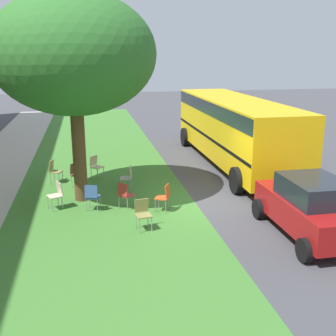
{
  "coord_description": "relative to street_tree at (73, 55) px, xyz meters",
  "views": [
    {
      "loc": [
        -12.77,
        3.62,
        4.88
      ],
      "look_at": [
        1.21,
        0.89,
        0.92
      ],
      "focal_mm": 44.89,
      "sensor_mm": 36.0,
      "label": 1
    }
  ],
  "objects": [
    {
      "name": "ground",
      "position": [
        -1.06,
        -3.92,
        -4.79
      ],
      "size": [
        80.0,
        80.0,
        0.0
      ],
      "primitive_type": "plane",
      "color": "#424247"
    },
    {
      "name": "grass_verge",
      "position": [
        -1.06,
        -0.72,
        -4.78
      ],
      "size": [
        48.0,
        6.0,
        0.01
      ],
      "primitive_type": "cube",
      "color": "#3D752D",
      "rests_on": "ground"
    },
    {
      "name": "street_tree",
      "position": [
        0.0,
        0.0,
        0.0
      ],
      "size": [
        5.18,
        5.18,
        6.72
      ],
      "color": "brown",
      "rests_on": "ground"
    },
    {
      "name": "chair_0",
      "position": [
        1.55,
        0.17,
        -4.27
      ],
      "size": [
        0.59,
        0.59,
        0.88
      ],
      "color": "brown",
      "rests_on": "ground"
    },
    {
      "name": "chair_1",
      "position": [
        2.54,
        -0.56,
        -4.27
      ],
      "size": [
        0.59,
        0.59,
        0.88
      ],
      "color": "beige",
      "rests_on": "ground"
    },
    {
      "name": "chair_2",
      "position": [
        2.17,
        1.02,
        -4.27
      ],
      "size": [
        0.52,
        0.53,
        0.88
      ],
      "color": "olive",
      "rests_on": "ground"
    },
    {
      "name": "chair_3",
      "position": [
        -1.13,
        -0.35,
        -4.27
      ],
      "size": [
        0.52,
        0.52,
        0.88
      ],
      "color": "#335184",
      "rests_on": "ground"
    },
    {
      "name": "chair_4",
      "position": [
        -1.59,
        -2.57,
        -4.27
      ],
      "size": [
        0.56,
        0.56,
        0.88
      ],
      "color": "#C64C1E",
      "rests_on": "ground"
    },
    {
      "name": "chair_5",
      "position": [
        0.78,
        -1.66,
        -4.27
      ],
      "size": [
        0.48,
        0.48,
        0.88
      ],
      "color": "#ADA393",
      "rests_on": "ground"
    },
    {
      "name": "chair_6",
      "position": [
        -2.85,
        -1.72,
        -4.27
      ],
      "size": [
        0.48,
        0.48,
        0.88
      ],
      "color": "olive",
      "rests_on": "ground"
    },
    {
      "name": "chair_7",
      "position": [
        -0.72,
        0.76,
        -4.27
      ],
      "size": [
        0.55,
        0.56,
        0.88
      ],
      "color": "beige",
      "rests_on": "ground"
    },
    {
      "name": "chair_8",
      "position": [
        -1.15,
        -1.38,
        -4.27
      ],
      "size": [
        0.59,
        0.59,
        0.88
      ],
      "color": "#B7332D",
      "rests_on": "ground"
    },
    {
      "name": "parked_car",
      "position": [
        -4.14,
        -6.12,
        -3.95
      ],
      "size": [
        3.7,
        1.92,
        1.65
      ],
      "color": "maroon",
      "rests_on": "ground"
    },
    {
      "name": "school_bus",
      "position": [
        3.63,
        -6.67,
        -3.03
      ],
      "size": [
        10.4,
        2.8,
        2.88
      ],
      "color": "yellow",
      "rests_on": "ground"
    }
  ]
}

